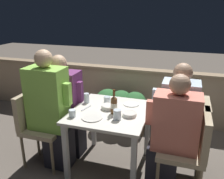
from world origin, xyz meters
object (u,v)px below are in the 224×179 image
(chair_left_near, at_px, (37,120))
(person_blue_shirt, at_px, (175,120))
(person_coral_top, at_px, (171,135))
(person_green_blouse, at_px, (51,111))
(chair_right_near, at_px, (192,145))
(chair_left_far, at_px, (51,111))
(person_purple_stripe, at_px, (64,106))
(chair_right_far, at_px, (193,131))
(beer_bottle, at_px, (114,104))

(chair_left_near, distance_m, person_blue_shirt, 1.54)
(person_coral_top, bearing_deg, person_green_blouse, -179.58)
(chair_right_near, bearing_deg, chair_left_far, 171.08)
(person_blue_shirt, bearing_deg, chair_left_far, -179.17)
(chair_left_near, height_order, person_purple_stripe, person_purple_stripe)
(chair_left_near, relative_size, chair_right_far, 1.00)
(beer_bottle, bearing_deg, person_purple_stripe, 164.94)
(chair_left_near, xyz_separation_m, chair_left_far, (0.01, 0.27, 0.00))
(chair_right_near, height_order, beer_bottle, beer_bottle)
(chair_right_far, bearing_deg, chair_left_far, -179.27)
(chair_right_near, distance_m, person_blue_shirt, 0.35)
(chair_left_near, bearing_deg, beer_bottle, 5.60)
(chair_left_near, relative_size, person_purple_stripe, 0.69)
(chair_left_far, height_order, beer_bottle, beer_bottle)
(chair_right_far, distance_m, beer_bottle, 0.88)
(person_coral_top, relative_size, chair_right_far, 1.40)
(person_purple_stripe, relative_size, person_coral_top, 1.03)
(beer_bottle, bearing_deg, chair_left_near, -174.40)
(chair_left_far, height_order, person_coral_top, person_coral_top)
(person_green_blouse, height_order, chair_right_far, person_green_blouse)
(chair_right_near, xyz_separation_m, person_blue_shirt, (-0.18, 0.29, 0.10))
(person_coral_top, xyz_separation_m, chair_right_far, (0.21, 0.29, -0.07))
(chair_left_near, relative_size, chair_left_far, 1.00)
(chair_left_far, bearing_deg, beer_bottle, -11.85)
(chair_right_far, xyz_separation_m, person_blue_shirt, (-0.20, 0.00, 0.10))
(chair_left_near, xyz_separation_m, person_purple_stripe, (0.20, 0.27, 0.09))
(person_coral_top, bearing_deg, chair_left_near, -179.63)
(person_purple_stripe, bearing_deg, chair_left_near, -126.44)
(person_blue_shirt, xyz_separation_m, beer_bottle, (-0.61, -0.21, 0.18))
(chair_left_near, distance_m, beer_bottle, 0.94)
(chair_left_near, height_order, person_green_blouse, person_green_blouse)
(beer_bottle, bearing_deg, chair_right_far, 14.42)
(person_purple_stripe, height_order, chair_right_far, person_purple_stripe)
(person_purple_stripe, distance_m, person_coral_top, 1.32)
(chair_left_far, relative_size, chair_right_far, 1.00)
(person_purple_stripe, relative_size, chair_right_far, 1.45)
(chair_left_far, xyz_separation_m, beer_bottle, (0.89, -0.19, 0.28))
(chair_left_far, distance_m, person_blue_shirt, 1.51)
(chair_left_far, relative_size, person_blue_shirt, 0.69)
(person_coral_top, bearing_deg, person_blue_shirt, 87.39)
(person_purple_stripe, relative_size, beer_bottle, 4.76)
(chair_right_near, relative_size, person_blue_shirt, 0.69)
(person_green_blouse, bearing_deg, chair_right_far, 11.07)
(chair_right_near, bearing_deg, chair_left_near, -179.67)
(person_purple_stripe, bearing_deg, chair_left_far, 180.00)
(person_coral_top, bearing_deg, chair_right_near, 0.00)
(person_green_blouse, height_order, person_blue_shirt, person_green_blouse)
(chair_left_near, height_order, beer_bottle, beer_bottle)
(chair_left_near, height_order, chair_right_near, same)
(chair_right_near, bearing_deg, person_coral_top, 180.00)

